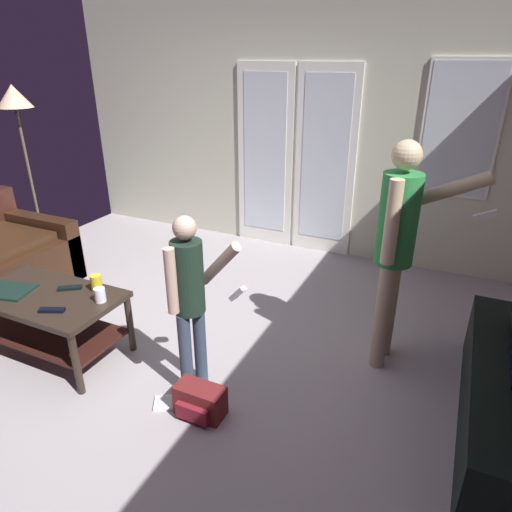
{
  "coord_description": "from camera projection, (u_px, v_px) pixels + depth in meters",
  "views": [
    {
      "loc": [
        1.8,
        -2.25,
        2.08
      ],
      "look_at": [
        0.75,
        0.02,
        0.96
      ],
      "focal_mm": 31.6,
      "sensor_mm": 36.0,
      "label": 1
    }
  ],
  "objects": [
    {
      "name": "cup_by_laptop",
      "position": [
        100.0,
        295.0,
        3.13
      ],
      "size": [
        0.08,
        0.08,
        0.1
      ],
      "primitive_type": "cylinder",
      "color": "white",
      "rests_on": "coffee_table"
    },
    {
      "name": "wall_back_with_doors",
      "position": [
        293.0,
        132.0,
        4.88
      ],
      "size": [
        5.34,
        0.09,
        2.71
      ],
      "color": "beige",
      "rests_on": "ground_plane"
    },
    {
      "name": "cup_near_edge",
      "position": [
        96.0,
        283.0,
        3.28
      ],
      "size": [
        0.08,
        0.08,
        0.12
      ],
      "primitive_type": "cylinder",
      "color": "gold",
      "rests_on": "coffee_table"
    },
    {
      "name": "tv_stand",
      "position": [
        508.0,
        401.0,
        2.63
      ],
      "size": [
        0.47,
        1.68,
        0.46
      ],
      "color": "black",
      "rests_on": "ground_plane"
    },
    {
      "name": "backpack",
      "position": [
        200.0,
        401.0,
        2.81
      ],
      "size": [
        0.31,
        0.2,
        0.2
      ],
      "color": "maroon",
      "rests_on": "ground_plane"
    },
    {
      "name": "dvd_remote_slim",
      "position": [
        70.0,
        288.0,
        3.31
      ],
      "size": [
        0.17,
        0.14,
        0.02
      ],
      "primitive_type": "cube",
      "rotation": [
        0.0,
        0.0,
        0.61
      ],
      "color": "black",
      "rests_on": "coffee_table"
    },
    {
      "name": "person_child",
      "position": [
        190.0,
        292.0,
        2.78
      ],
      "size": [
        0.47,
        0.33,
        1.23
      ],
      "color": "#364157",
      "rests_on": "ground_plane"
    },
    {
      "name": "tv_remote_black",
      "position": [
        52.0,
        310.0,
        3.02
      ],
      "size": [
        0.18,
        0.12,
        0.02
      ],
      "primitive_type": "cube",
      "rotation": [
        0.0,
        0.0,
        0.43
      ],
      "color": "black",
      "rests_on": "coffee_table"
    },
    {
      "name": "coffee_table",
      "position": [
        49.0,
        310.0,
        3.3
      ],
      "size": [
        1.08,
        0.61,
        0.5
      ],
      "color": "black",
      "rests_on": "ground_plane"
    },
    {
      "name": "floor_lamp",
      "position": [
        16.0,
        109.0,
        4.55
      ],
      "size": [
        0.35,
        0.35,
        1.81
      ],
      "color": "#2A332A",
      "rests_on": "ground_plane"
    },
    {
      "name": "ground_plane",
      "position": [
        166.0,
        357.0,
        3.41
      ],
      "size": [
        5.34,
        4.99,
        0.02
      ],
      "primitive_type": "cube",
      "color": "#9B9497"
    },
    {
      "name": "laptop_closed",
      "position": [
        10.0,
        291.0,
        3.28
      ],
      "size": [
        0.36,
        0.32,
        0.02
      ],
      "primitive_type": "cube",
      "rotation": [
        0.0,
        0.0,
        0.25
      ],
      "color": "black",
      "rests_on": "coffee_table"
    },
    {
      "name": "loose_keyboard",
      "position": [
        188.0,
        401.0,
        2.94
      ],
      "size": [
        0.45,
        0.33,
        0.02
      ],
      "color": "white",
      "rests_on": "ground_plane"
    },
    {
      "name": "person_adult",
      "position": [
        398.0,
        238.0,
        2.98
      ],
      "size": [
        0.7,
        0.44,
        1.61
      ],
      "color": "tan",
      "rests_on": "ground_plane"
    }
  ]
}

